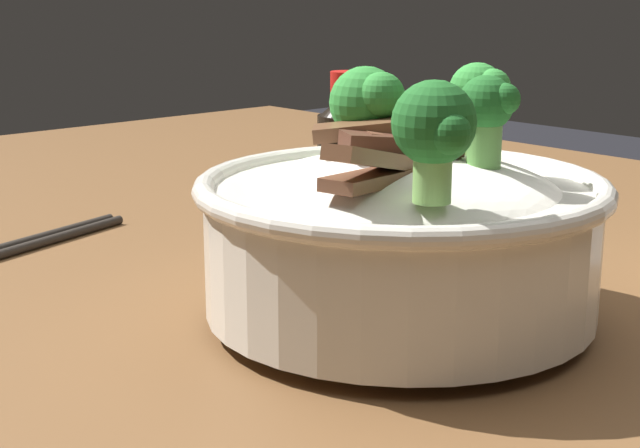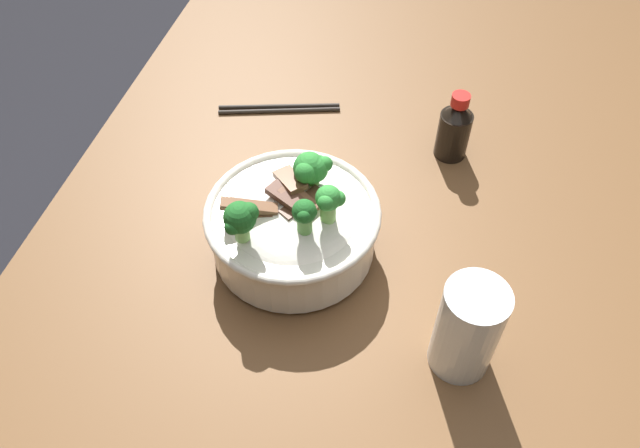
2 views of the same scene
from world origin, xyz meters
The scene contains 4 objects.
dining_table centered at (0.00, 0.00, 0.65)m, with size 1.48×0.95×0.76m.
rice_bowl centered at (0.07, -0.10, 0.82)m, with size 0.23×0.23×0.15m.
chopsticks_pair centered at (-0.22, -0.20, 0.77)m, with size 0.07×0.20×0.01m.
soy_sauce_bottle centered at (-0.17, 0.10, 0.81)m, with size 0.05×0.05×0.12m.
Camera 1 is at (0.42, -0.48, 0.95)m, focal length 53.38 mm.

